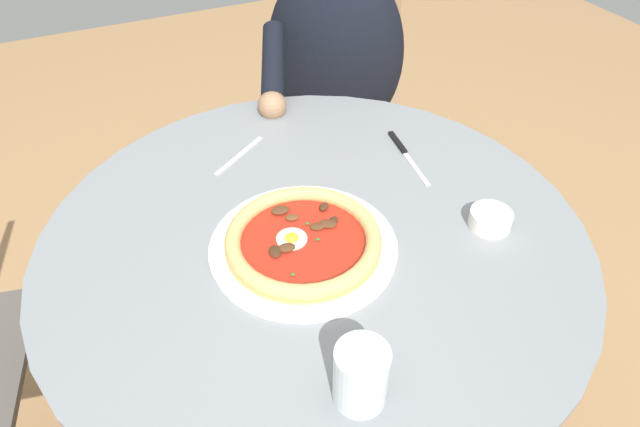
% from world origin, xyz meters
% --- Properties ---
extents(ground_plane, '(6.00, 6.00, 0.02)m').
position_xyz_m(ground_plane, '(0.00, 0.00, -0.01)').
color(ground_plane, '#9E754C').
extents(dining_table, '(1.01, 1.01, 0.71)m').
position_xyz_m(dining_table, '(0.00, 0.00, 0.55)').
color(dining_table, gray).
rests_on(dining_table, ground).
extents(pizza_on_plate, '(0.33, 0.33, 0.04)m').
position_xyz_m(pizza_on_plate, '(0.04, 0.03, 0.73)').
color(pizza_on_plate, white).
rests_on(pizza_on_plate, dining_table).
extents(water_glass, '(0.07, 0.07, 0.10)m').
position_xyz_m(water_glass, '(0.08, 0.33, 0.76)').
color(water_glass, silver).
rests_on(water_glass, dining_table).
extents(steak_knife, '(0.04, 0.20, 0.01)m').
position_xyz_m(steak_knife, '(-0.28, -0.15, 0.72)').
color(steak_knife, silver).
rests_on(steak_knife, dining_table).
extents(ramekin_capers, '(0.08, 0.08, 0.03)m').
position_xyz_m(ramekin_capers, '(-0.30, 0.12, 0.73)').
color(ramekin_capers, white).
rests_on(ramekin_capers, dining_table).
extents(fork_utensil, '(0.14, 0.10, 0.00)m').
position_xyz_m(fork_utensil, '(0.05, -0.28, 0.72)').
color(fork_utensil, '#BCBCC1').
rests_on(fork_utensil, dining_table).
extents(diner_person, '(0.53, 0.45, 1.17)m').
position_xyz_m(diner_person, '(-0.35, -0.63, 0.53)').
color(diner_person, '#282833').
rests_on(diner_person, ground).
extents(cafe_chair_diner, '(0.57, 0.57, 0.91)m').
position_xyz_m(cafe_chair_diner, '(-0.42, -0.75, 0.55)').
color(cafe_chair_diner, '#957050').
rests_on(cafe_chair_diner, ground).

